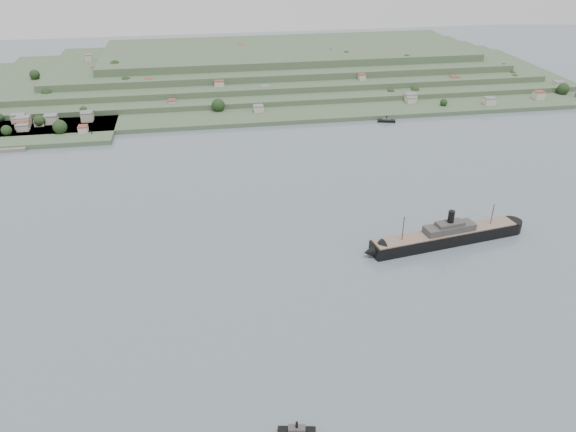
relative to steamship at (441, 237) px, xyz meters
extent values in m
plane|color=slate|center=(-86.65, -3.19, -4.74)|extent=(1400.00, 1400.00, 0.00)
cube|color=#405337|center=(-86.65, 356.81, -2.74)|extent=(760.00, 260.00, 4.00)
cube|color=#405337|center=(-66.65, 381.81, 1.76)|extent=(680.00, 220.00, 5.00)
cube|color=#405337|center=(-51.65, 396.81, 7.26)|extent=(600.00, 200.00, 6.00)
cube|color=#405337|center=(-36.65, 411.81, 13.76)|extent=(520.00, 180.00, 7.00)
cube|color=#405337|center=(-21.65, 426.81, 21.26)|extent=(440.00, 160.00, 8.00)
cube|color=#405337|center=(-286.65, 246.81, -2.74)|extent=(150.00, 90.00, 4.00)
cube|color=slate|center=(-291.65, 204.81, -3.34)|extent=(22.00, 14.00, 2.80)
cube|color=black|center=(2.47, 0.39, -1.07)|extent=(95.10, 27.07, 7.33)
cone|color=black|center=(-44.11, -6.94, -1.07)|extent=(14.37, 14.37, 12.57)
cylinder|color=black|center=(49.04, 7.72, -1.07)|extent=(12.57, 12.57, 7.33)
cube|color=#7A6351|center=(2.47, 0.39, 2.91)|extent=(92.86, 25.71, 0.63)
cube|color=#3F3D3B|center=(4.54, 0.71, 5.21)|extent=(32.51, 14.20, 4.19)
cube|color=#3F3D3B|center=(4.54, 0.71, 8.04)|extent=(17.70, 9.85, 2.62)
cylinder|color=black|center=(4.54, 0.71, 12.02)|extent=(3.77, 3.77, 9.43)
cylinder|color=#40291D|center=(-26.51, -4.17, 9.93)|extent=(0.52, 0.52, 16.76)
cylinder|color=#40291D|center=(33.51, 5.27, 8.88)|extent=(0.52, 0.52, 14.67)
cube|color=black|center=(-110.34, -122.93, -3.58)|extent=(14.95, 6.52, 2.32)
cube|color=#3F3D3B|center=(-110.34, -122.93, -1.84)|extent=(6.98, 4.26, 1.74)
cylinder|color=black|center=(-110.34, -122.93, 0.09)|extent=(0.97, 0.97, 3.38)
cube|color=black|center=(-229.99, 221.81, -3.60)|extent=(17.26, 5.44, 2.28)
cube|color=#3F3D3B|center=(-229.99, 221.81, -1.89)|extent=(7.83, 4.11, 1.71)
cylinder|color=black|center=(-229.99, 221.81, 0.00)|extent=(0.95, 0.95, 3.32)
cube|color=black|center=(39.35, 219.56, -3.64)|extent=(17.18, 8.86, 2.21)
cube|color=#3F3D3B|center=(39.35, 219.56, -1.98)|extent=(8.16, 5.54, 1.66)
cylinder|color=black|center=(39.35, 219.56, -0.14)|extent=(0.92, 0.92, 3.22)
camera|label=1|loc=(-138.40, -268.35, 169.57)|focal=35.00mm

